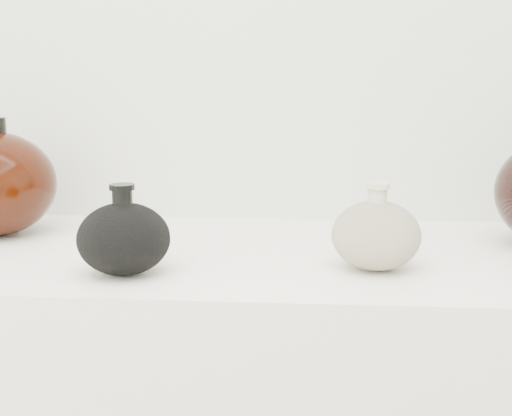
{
  "coord_description": "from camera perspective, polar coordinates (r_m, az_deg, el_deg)",
  "views": [
    {
      "loc": [
        0.08,
        -0.11,
        1.17
      ],
      "look_at": [
        -0.01,
        0.92,
        0.97
      ],
      "focal_mm": 50.0,
      "sensor_mm": 36.0,
      "label": 1
    }
  ],
  "objects": [
    {
      "name": "cream_gourd_vase",
      "position": [
        1.0,
        9.59,
        -2.11
      ],
      "size": [
        0.14,
        0.14,
        0.12
      ],
      "color": "beige",
      "rests_on": "display_counter"
    },
    {
      "name": "black_gourd_vase",
      "position": [
        0.98,
        -10.54,
        -2.37
      ],
      "size": [
        0.14,
        0.14,
        0.12
      ],
      "color": "black",
      "rests_on": "display_counter"
    }
  ]
}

